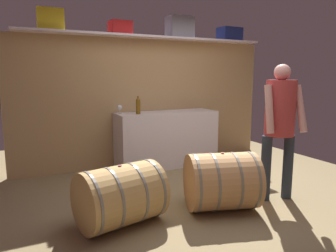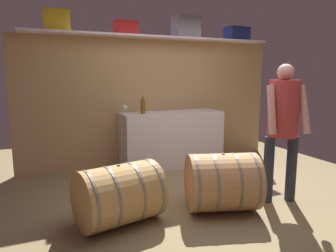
{
  "view_description": "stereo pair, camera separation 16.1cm",
  "coord_description": "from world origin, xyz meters",
  "px_view_note": "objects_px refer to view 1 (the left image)",
  "views": [
    {
      "loc": [
        -2.05,
        -3.06,
        1.54
      ],
      "look_at": [
        -0.58,
        -0.0,
        0.99
      ],
      "focal_mm": 33.42,
      "sensor_mm": 36.0,
      "label": 1
    },
    {
      "loc": [
        -1.91,
        -3.13,
        1.54
      ],
      "look_at": [
        -0.58,
        -0.0,
        0.99
      ],
      "focal_mm": 33.42,
      "sensor_mm": 36.0,
      "label": 2
    }
  ],
  "objects_px": {
    "toolcase_navy": "(230,34)",
    "wine_bottle_amber": "(138,106)",
    "toolcase_red": "(120,28)",
    "work_cabinet": "(167,139)",
    "toolcase_yellow": "(51,19)",
    "winemaker_pouring": "(280,118)",
    "wine_barrel_near": "(121,195)",
    "wine_barrel_far": "(222,181)",
    "toolcase_grey": "(180,27)",
    "wine_glass": "(120,108)"
  },
  "relations": [
    {
      "from": "toolcase_navy",
      "to": "wine_bottle_amber",
      "type": "bearing_deg",
      "value": -174.91
    },
    {
      "from": "toolcase_red",
      "to": "work_cabinet",
      "type": "xyz_separation_m",
      "value": [
        0.72,
        -0.19,
        -1.81
      ]
    },
    {
      "from": "toolcase_yellow",
      "to": "winemaker_pouring",
      "type": "distance_m",
      "value": 3.43
    },
    {
      "from": "wine_barrel_near",
      "to": "wine_barrel_far",
      "type": "height_order",
      "value": "wine_barrel_far"
    },
    {
      "from": "toolcase_red",
      "to": "work_cabinet",
      "type": "bearing_deg",
      "value": -16.85
    },
    {
      "from": "toolcase_navy",
      "to": "wine_barrel_far",
      "type": "xyz_separation_m",
      "value": [
        -1.58,
        -2.07,
        -1.96
      ]
    },
    {
      "from": "toolcase_yellow",
      "to": "wine_bottle_amber",
      "type": "xyz_separation_m",
      "value": [
        1.21,
        -0.26,
        -1.27
      ]
    },
    {
      "from": "toolcase_grey",
      "to": "wine_bottle_amber",
      "type": "distance_m",
      "value": 1.58
    },
    {
      "from": "toolcase_grey",
      "to": "wine_bottle_amber",
      "type": "xyz_separation_m",
      "value": [
        -0.88,
        -0.26,
        -1.29
      ]
    },
    {
      "from": "wine_glass",
      "to": "wine_barrel_near",
      "type": "xyz_separation_m",
      "value": [
        -0.58,
        -1.86,
        -0.71
      ]
    },
    {
      "from": "toolcase_grey",
      "to": "wine_glass",
      "type": "relative_size",
      "value": 3.07
    },
    {
      "from": "toolcase_navy",
      "to": "toolcase_grey",
      "type": "bearing_deg",
      "value": 177.3
    },
    {
      "from": "toolcase_yellow",
      "to": "winemaker_pouring",
      "type": "xyz_separation_m",
      "value": [
        2.35,
        -2.13,
        -1.3
      ]
    },
    {
      "from": "toolcase_red",
      "to": "wine_glass",
      "type": "relative_size",
      "value": 2.34
    },
    {
      "from": "work_cabinet",
      "to": "wine_bottle_amber",
      "type": "xyz_separation_m",
      "value": [
        -0.54,
        -0.07,
        0.6
      ]
    },
    {
      "from": "wine_barrel_far",
      "to": "winemaker_pouring",
      "type": "bearing_deg",
      "value": 12.53
    },
    {
      "from": "wine_glass",
      "to": "wine_barrel_far",
      "type": "height_order",
      "value": "wine_glass"
    },
    {
      "from": "work_cabinet",
      "to": "wine_bottle_amber",
      "type": "distance_m",
      "value": 0.8
    },
    {
      "from": "wine_bottle_amber",
      "to": "wine_barrel_far",
      "type": "bearing_deg",
      "value": -79.24
    },
    {
      "from": "work_cabinet",
      "to": "wine_glass",
      "type": "xyz_separation_m",
      "value": [
        -0.79,
        0.1,
        0.56
      ]
    },
    {
      "from": "work_cabinet",
      "to": "wine_barrel_far",
      "type": "bearing_deg",
      "value": -95.81
    },
    {
      "from": "toolcase_red",
      "to": "work_cabinet",
      "type": "relative_size",
      "value": 0.19
    },
    {
      "from": "work_cabinet",
      "to": "wine_barrel_near",
      "type": "relative_size",
      "value": 1.83
    },
    {
      "from": "wine_bottle_amber",
      "to": "wine_glass",
      "type": "xyz_separation_m",
      "value": [
        -0.25,
        0.17,
        -0.04
      ]
    },
    {
      "from": "wine_barrel_far",
      "to": "toolcase_yellow",
      "type": "bearing_deg",
      "value": 143.59
    },
    {
      "from": "toolcase_navy",
      "to": "wine_bottle_amber",
      "type": "xyz_separation_m",
      "value": [
        -1.93,
        -0.26,
        -1.23
      ]
    },
    {
      "from": "work_cabinet",
      "to": "toolcase_grey",
      "type": "bearing_deg",
      "value": 29.23
    },
    {
      "from": "toolcase_yellow",
      "to": "wine_glass",
      "type": "height_order",
      "value": "toolcase_yellow"
    },
    {
      "from": "work_cabinet",
      "to": "winemaker_pouring",
      "type": "height_order",
      "value": "winemaker_pouring"
    },
    {
      "from": "toolcase_navy",
      "to": "work_cabinet",
      "type": "height_order",
      "value": "toolcase_navy"
    },
    {
      "from": "toolcase_yellow",
      "to": "wine_barrel_near",
      "type": "relative_size",
      "value": 0.39
    },
    {
      "from": "toolcase_grey",
      "to": "work_cabinet",
      "type": "xyz_separation_m",
      "value": [
        -0.34,
        -0.19,
        -1.89
      ]
    },
    {
      "from": "toolcase_yellow",
      "to": "wine_barrel_near",
      "type": "distance_m",
      "value": 2.83
    },
    {
      "from": "toolcase_navy",
      "to": "wine_glass",
      "type": "bearing_deg",
      "value": 179.63
    },
    {
      "from": "work_cabinet",
      "to": "wine_barrel_far",
      "type": "xyz_separation_m",
      "value": [
        -0.19,
        -1.88,
        -0.13
      ]
    },
    {
      "from": "toolcase_grey",
      "to": "wine_barrel_near",
      "type": "xyz_separation_m",
      "value": [
        -1.7,
        -1.94,
        -2.04
      ]
    },
    {
      "from": "wine_glass",
      "to": "winemaker_pouring",
      "type": "distance_m",
      "value": 2.47
    },
    {
      "from": "toolcase_red",
      "to": "wine_glass",
      "type": "xyz_separation_m",
      "value": [
        -0.07,
        -0.09,
        -1.25
      ]
    },
    {
      "from": "toolcase_navy",
      "to": "wine_barrel_far",
      "type": "relative_size",
      "value": 0.44
    },
    {
      "from": "work_cabinet",
      "to": "wine_bottle_amber",
      "type": "bearing_deg",
      "value": -172.22
    },
    {
      "from": "toolcase_navy",
      "to": "wine_barrel_far",
      "type": "height_order",
      "value": "toolcase_navy"
    },
    {
      "from": "toolcase_grey",
      "to": "winemaker_pouring",
      "type": "height_order",
      "value": "toolcase_grey"
    },
    {
      "from": "wine_glass",
      "to": "winemaker_pouring",
      "type": "relative_size",
      "value": 0.08
    },
    {
      "from": "work_cabinet",
      "to": "winemaker_pouring",
      "type": "relative_size",
      "value": 1.03
    },
    {
      "from": "toolcase_navy",
      "to": "wine_barrel_near",
      "type": "relative_size",
      "value": 0.44
    },
    {
      "from": "toolcase_yellow",
      "to": "wine_glass",
      "type": "relative_size",
      "value": 2.6
    },
    {
      "from": "toolcase_grey",
      "to": "winemaker_pouring",
      "type": "relative_size",
      "value": 0.26
    },
    {
      "from": "toolcase_yellow",
      "to": "toolcase_navy",
      "type": "xyz_separation_m",
      "value": [
        3.14,
        0.0,
        -0.03
      ]
    },
    {
      "from": "toolcase_red",
      "to": "wine_barrel_near",
      "type": "relative_size",
      "value": 0.35
    },
    {
      "from": "toolcase_navy",
      "to": "work_cabinet",
      "type": "distance_m",
      "value": 2.3
    }
  ]
}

